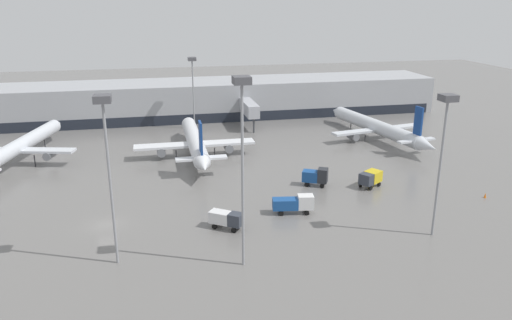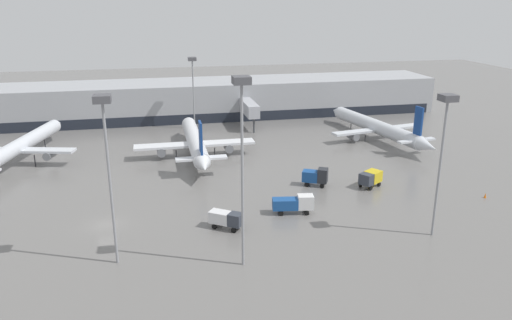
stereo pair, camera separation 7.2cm
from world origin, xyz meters
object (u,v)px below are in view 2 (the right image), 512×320
service_truck_2 (316,176)px  apron_light_mast_1 (105,134)px  parked_jet_0 (17,148)px  traffic_cone_0 (485,195)px  service_truck_1 (294,203)px  service_truck_3 (371,178)px  apron_light_mast_2 (242,123)px  traffic_cone_1 (310,196)px  parked_jet_1 (195,142)px  parked_jet_2 (377,127)px  service_truck_0 (226,218)px  apron_light_mast_0 (193,72)px  apron_light_mast_3 (445,126)px

service_truck_2 → apron_light_mast_1: apron_light_mast_1 is taller
parked_jet_0 → traffic_cone_0: size_ratio=48.38×
service_truck_1 → service_truck_2: bearing=65.5°
service_truck_3 → apron_light_mast_2: 34.98m
traffic_cone_1 → parked_jet_1: bearing=121.4°
parked_jet_0 → parked_jet_2: (71.14, 2.66, -0.65)m
service_truck_0 → traffic_cone_0: 40.17m
service_truck_3 → service_truck_2: bearing=-47.7°
service_truck_1 → apron_light_mast_1: 28.75m
traffic_cone_0 → service_truck_0: bearing=-176.8°
service_truck_1 → parked_jet_1: bearing=119.6°
apron_light_mast_0 → parked_jet_1: bearing=-95.2°
parked_jet_0 → service_truck_0: (32.65, -33.98, -1.83)m
parked_jet_0 → traffic_cone_1: parked_jet_0 is taller
parked_jet_2 → apron_light_mast_0: size_ratio=2.22×
service_truck_2 → apron_light_mast_2: apron_light_mast_2 is taller
apron_light_mast_2 → apron_light_mast_3: size_ratio=1.18×
apron_light_mast_2 → service_truck_0: bearing=92.6°
traffic_cone_1 → apron_light_mast_2: size_ratio=0.03×
parked_jet_0 → parked_jet_2: bearing=-73.6°
service_truck_1 → apron_light_mast_3: size_ratio=0.33×
service_truck_2 → traffic_cone_1: 5.52m
parked_jet_2 → service_truck_2: parked_jet_2 is taller
traffic_cone_0 → apron_light_mast_1: 56.27m
parked_jet_2 → traffic_cone_1: 37.89m
service_truck_3 → service_truck_0: bearing=-10.3°
service_truck_2 → apron_light_mast_3: 25.25m
parked_jet_1 → apron_light_mast_0: 24.10m
apron_light_mast_2 → parked_jet_1: bearing=91.8°
parked_jet_0 → traffic_cone_1: size_ratio=53.19×
parked_jet_1 → parked_jet_2: (39.37, 4.37, -0.30)m
service_truck_1 → apron_light_mast_3: (15.39, -10.23, 12.82)m
traffic_cone_0 → apron_light_mast_2: apron_light_mast_2 is taller
parked_jet_1 → apron_light_mast_2: bearing=-178.1°
parked_jet_2 → traffic_cone_1: parked_jet_2 is taller
parked_jet_1 → apron_light_mast_2: size_ratio=1.61×
parked_jet_1 → apron_light_mast_1: bearing=161.9°
service_truck_0 → traffic_cone_1: service_truck_0 is taller
service_truck_2 → traffic_cone_0: service_truck_2 is taller
service_truck_0 → apron_light_mast_2: size_ratio=0.21×
traffic_cone_0 → apron_light_mast_3: (-14.62, -9.60, 13.95)m
parked_jet_0 → apron_light_mast_3: bearing=-111.2°
service_truck_2 → service_truck_3: 8.75m
apron_light_mast_1 → apron_light_mast_2: bearing=-13.9°
service_truck_1 → traffic_cone_0: service_truck_1 is taller
service_truck_1 → traffic_cone_0: bearing=7.9°
parked_jet_1 → service_truck_1: (10.96, -29.42, -1.41)m
parked_jet_0 → traffic_cone_0: bearing=-99.3°
parked_jet_2 → service_truck_1: parked_jet_2 is taller
service_truck_1 → apron_light_mast_1: bearing=-149.9°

